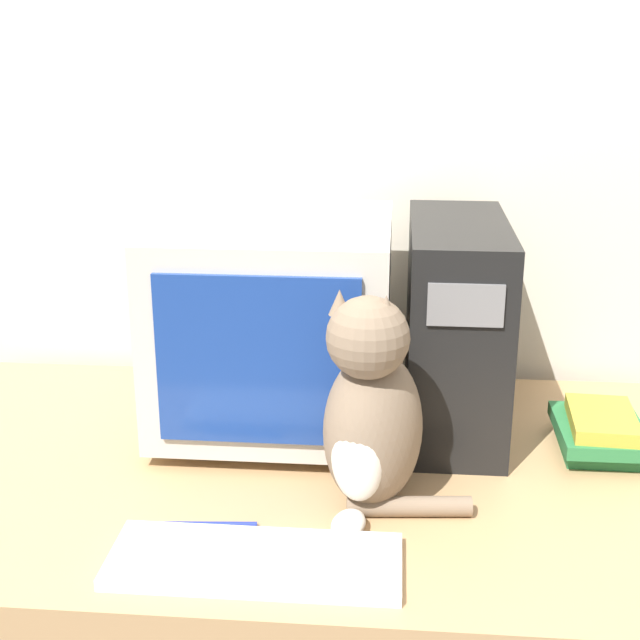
# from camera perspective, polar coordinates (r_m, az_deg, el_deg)

# --- Properties ---
(wall_back) EXTENTS (7.00, 0.05, 2.50)m
(wall_back) POSITION_cam_1_polar(r_m,az_deg,el_deg) (2.00, -0.24, 11.03)
(wall_back) COLOR beige
(wall_back) RESTS_ON ground_plane
(desk) EXTENTS (1.51, 0.90, 0.74)m
(desk) POSITION_cam_1_polar(r_m,az_deg,el_deg) (1.86, -1.72, -19.34)
(desk) COLOR tan
(desk) RESTS_ON ground_plane
(crt_monitor) EXTENTS (0.44, 0.45, 0.42)m
(crt_monitor) POSITION_cam_1_polar(r_m,az_deg,el_deg) (1.74, -2.90, -0.17)
(crt_monitor) COLOR #BCB7AD
(crt_monitor) RESTS_ON desk
(computer_tower) EXTENTS (0.18, 0.44, 0.41)m
(computer_tower) POSITION_cam_1_polar(r_m,az_deg,el_deg) (1.76, 8.64, -0.42)
(computer_tower) COLOR black
(computer_tower) RESTS_ON desk
(keyboard) EXTENTS (0.44, 0.16, 0.02)m
(keyboard) POSITION_cam_1_polar(r_m,az_deg,el_deg) (1.38, -4.19, -15.11)
(keyboard) COLOR silver
(keyboard) RESTS_ON desk
(cat) EXTENTS (0.27, 0.26, 0.38)m
(cat) POSITION_cam_1_polar(r_m,az_deg,el_deg) (1.46, 3.31, -6.11)
(cat) COLOR #7A6651
(cat) RESTS_ON desk
(book_stack) EXTENTS (0.17, 0.21, 0.08)m
(book_stack) POSITION_cam_1_polar(r_m,az_deg,el_deg) (1.77, 17.56, -6.87)
(book_stack) COLOR #28703D
(book_stack) RESTS_ON desk
(pen) EXTENTS (0.16, 0.02, 0.01)m
(pen) POSITION_cam_1_polar(r_m,az_deg,el_deg) (1.48, -7.21, -12.84)
(pen) COLOR navy
(pen) RESTS_ON desk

